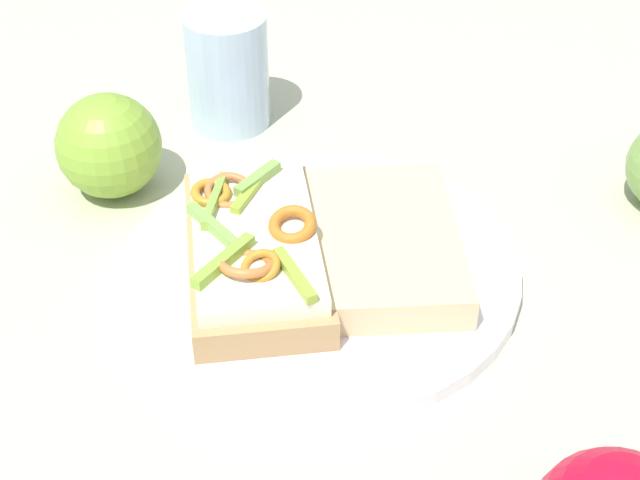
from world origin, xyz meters
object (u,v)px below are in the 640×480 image
object	(u,v)px
bread_slice_side	(384,243)
apple_1	(109,146)
plate	(320,269)
drinking_glass	(228,70)
sandwich	(254,247)

from	to	relation	value
bread_slice_side	apple_1	world-z (taller)	apple_1
plate	drinking_glass	bearing A→B (deg)	35.61
plate	drinking_glass	distance (m)	0.22
drinking_glass	sandwich	bearing A→B (deg)	-156.15
bread_slice_side	apple_1	xyz separation A→B (m)	(0.04, 0.22, 0.02)
sandwich	apple_1	distance (m)	0.16
bread_slice_side	apple_1	bearing A→B (deg)	60.73
plate	sandwich	bearing A→B (deg)	112.93
sandwich	bread_slice_side	size ratio (longest dim) A/B	1.25
drinking_glass	apple_1	bearing A→B (deg)	155.82
bread_slice_side	plate	bearing A→B (deg)	94.02
apple_1	drinking_glass	distance (m)	0.13
plate	sandwich	xyz separation A→B (m)	(-0.02, 0.04, 0.02)
bread_slice_side	drinking_glass	world-z (taller)	drinking_glass
sandwich	apple_1	size ratio (longest dim) A/B	2.41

